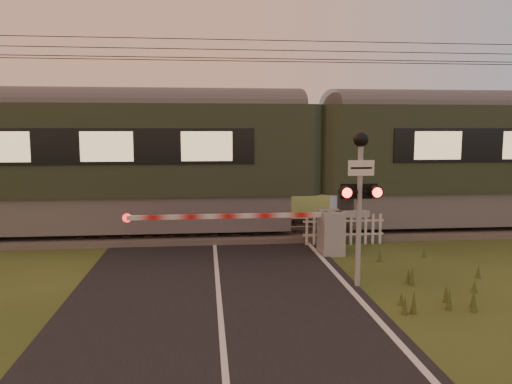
{
  "coord_description": "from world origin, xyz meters",
  "views": [
    {
      "loc": [
        -0.23,
        -9.34,
        3.34
      ],
      "look_at": [
        1.04,
        3.2,
        1.76
      ],
      "focal_mm": 35.0,
      "sensor_mm": 36.0,
      "label": 1
    }
  ],
  "objects": [
    {
      "name": "picket_fence",
      "position": [
        3.75,
        4.6,
        0.45
      ],
      "size": [
        2.41,
        0.07,
        0.9
      ],
      "color": "silver",
      "rests_on": "ground"
    },
    {
      "name": "boom_gate",
      "position": [
        2.85,
        3.64,
        0.65
      ],
      "size": [
        6.56,
        0.89,
        1.19
      ],
      "color": "gray",
      "rests_on": "ground"
    },
    {
      "name": "overhead_wires",
      "position": [
        0.0,
        6.5,
        5.72
      ],
      "size": [
        120.0,
        0.62,
        0.62
      ],
      "color": "black",
      "rests_on": "ground"
    },
    {
      "name": "crossing_signal",
      "position": [
        2.97,
        0.74,
        2.27
      ],
      "size": [
        0.84,
        0.35,
        3.3
      ],
      "color": "gray",
      "rests_on": "ground"
    },
    {
      "name": "ground",
      "position": [
        0.0,
        0.0,
        0.0
      ],
      "size": [
        160.0,
        160.0,
        0.0
      ],
      "primitive_type": "plane",
      "color": "#2C3C17",
      "rests_on": "ground"
    },
    {
      "name": "road",
      "position": [
        0.02,
        -0.23,
        0.01
      ],
      "size": [
        6.0,
        140.0,
        0.03
      ],
      "color": "black",
      "rests_on": "ground"
    },
    {
      "name": "train",
      "position": [
        3.23,
        6.5,
        2.42
      ],
      "size": [
        45.96,
        3.17,
        4.29
      ],
      "color": "slate",
      "rests_on": "ground"
    },
    {
      "name": "track_bed",
      "position": [
        0.0,
        6.5,
        0.07
      ],
      "size": [
        140.0,
        3.4,
        0.39
      ],
      "color": "#47423D",
      "rests_on": "ground"
    }
  ]
}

